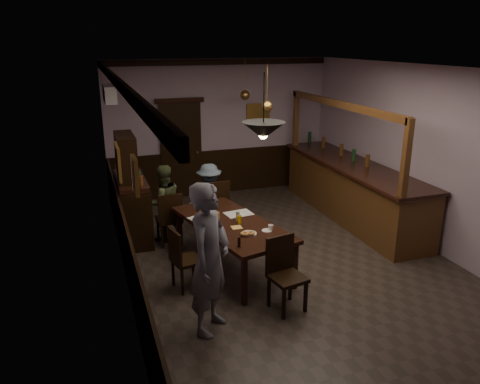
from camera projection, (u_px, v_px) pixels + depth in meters
name	position (u px, v px, depth m)	size (l,w,h in m)	color
room	(296.00, 175.00, 6.83)	(5.01, 8.01, 3.01)	#2D2621
dining_table	(232.00, 226.00, 7.08)	(1.48, 2.37, 0.75)	black
chair_far_left	(170.00, 217.00, 7.93)	(0.43, 0.43, 0.95)	black
chair_far_right	(216.00, 205.00, 8.36)	(0.46, 0.46, 1.03)	black
chair_near	(284.00, 270.00, 6.07)	(0.50, 0.50, 0.98)	black
chair_side	(182.00, 257.00, 6.51)	(0.47, 0.47, 0.91)	black
person_standing	(210.00, 259.00, 5.47)	(0.68, 0.45, 1.87)	slate
person_seated_left	(164.00, 203.00, 8.11)	(0.66, 0.51, 1.36)	#465130
person_seated_right	(209.00, 197.00, 8.58)	(0.81, 0.47, 1.25)	slate
newspaper_left	(203.00, 218.00, 7.24)	(0.42, 0.30, 0.01)	silver
newspaper_right	(239.00, 214.00, 7.41)	(0.42, 0.30, 0.01)	silver
napkin	(237.00, 227.00, 6.87)	(0.15, 0.15, 0.00)	#E6B554
saucer	(267.00, 231.00, 6.74)	(0.15, 0.15, 0.01)	white
coffee_cup	(271.00, 227.00, 6.75)	(0.08, 0.08, 0.07)	white
pastry_plate	(249.00, 233.00, 6.64)	(0.22, 0.22, 0.01)	white
pastry_ring_a	(245.00, 234.00, 6.56)	(0.13, 0.13, 0.04)	#C68C47
pastry_ring_b	(250.00, 233.00, 6.58)	(0.13, 0.13, 0.04)	#C68C47
soda_can	(239.00, 219.00, 7.01)	(0.07, 0.07, 0.12)	yellow
beer_glass	(218.00, 218.00, 6.94)	(0.06, 0.06, 0.20)	#BF721E
water_glass	(238.00, 216.00, 7.10)	(0.06, 0.06, 0.15)	silver
pepper_mill	(239.00, 242.00, 6.21)	(0.04, 0.04, 0.14)	black
sideboard	(131.00, 197.00, 8.18)	(0.50, 1.41, 1.86)	black
bar_counter	(352.00, 189.00, 9.17)	(0.96, 4.12, 2.31)	#482913
door_back	(181.00, 151.00, 10.26)	(0.90, 0.06, 2.10)	black
ac_unit	(109.00, 94.00, 8.43)	(0.20, 0.85, 0.30)	white
picture_left_small	(135.00, 175.00, 4.44)	(0.04, 0.28, 0.36)	olive
picture_left_large	(118.00, 162.00, 6.75)	(0.04, 0.62, 0.48)	olive
picture_back	(258.00, 113.00, 10.58)	(0.55, 0.04, 0.42)	olive
pendant_iron	(263.00, 131.00, 5.94)	(0.56, 0.56, 0.83)	black
pendant_brass_mid	(267.00, 107.00, 7.92)	(0.20, 0.20, 0.81)	#BF8C3F
pendant_brass_far	(245.00, 95.00, 9.51)	(0.20, 0.20, 0.81)	#BF8C3F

